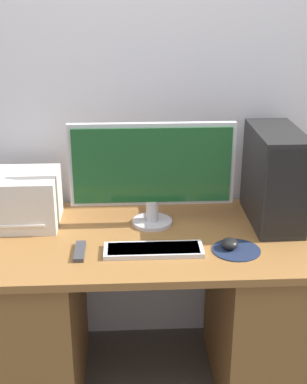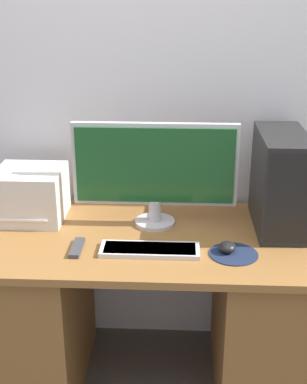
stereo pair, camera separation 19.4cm
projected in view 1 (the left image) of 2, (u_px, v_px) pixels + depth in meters
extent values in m
cube|color=silver|center=(144.00, 64.00, 2.29)|extent=(6.40, 0.05, 2.70)
cube|color=brown|center=(149.00, 239.00, 2.14)|extent=(1.37, 0.72, 0.03)
cube|color=brown|center=(35.00, 319.00, 2.25)|extent=(0.38, 0.66, 0.71)
cube|color=brown|center=(261.00, 313.00, 2.30)|extent=(0.38, 0.66, 0.71)
cylinder|color=#B7B7BC|center=(152.00, 222.00, 2.23)|extent=(0.17, 0.17, 0.02)
cylinder|color=#B7B7BC|center=(152.00, 210.00, 2.22)|extent=(0.05, 0.05, 0.09)
cube|color=#B7B7BC|center=(152.00, 164.00, 2.15)|extent=(0.67, 0.03, 0.34)
cube|color=#194C23|center=(152.00, 166.00, 2.13)|extent=(0.64, 0.01, 0.31)
cube|color=silver|center=(154.00, 250.00, 2.00)|extent=(0.37, 0.12, 0.02)
cube|color=white|center=(154.00, 249.00, 2.00)|extent=(0.34, 0.10, 0.01)
cylinder|color=#19233D|center=(236.00, 250.00, 2.02)|extent=(0.18, 0.18, 0.00)
ellipsoid|color=black|center=(230.00, 243.00, 2.02)|extent=(0.06, 0.07, 0.04)
cube|color=black|center=(274.00, 177.00, 2.20)|extent=(0.19, 0.40, 0.39)
cube|color=black|center=(288.00, 194.00, 2.02)|extent=(0.17, 0.01, 0.35)
cube|color=beige|center=(24.00, 199.00, 2.21)|extent=(0.28, 0.27, 0.22)
cube|color=white|center=(22.00, 220.00, 2.16)|extent=(0.20, 0.12, 0.01)
cube|color=#38383D|center=(80.00, 251.00, 1.99)|extent=(0.04, 0.15, 0.02)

